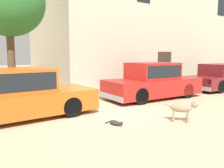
{
  "coord_description": "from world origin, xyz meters",
  "views": [
    {
      "loc": [
        -4.01,
        -6.28,
        1.88
      ],
      "look_at": [
        0.26,
        0.2,
        0.9
      ],
      "focal_mm": 36.17,
      "sensor_mm": 36.0,
      "label": 1
    }
  ],
  "objects": [
    {
      "name": "acacia_tree_left",
      "position": [
        -2.46,
        3.07,
        3.84
      ],
      "size": [
        2.71,
        2.43,
        5.16
      ],
      "color": "brown",
      "rests_on": "ground_plane"
    },
    {
      "name": "apartment_block",
      "position": [
        8.45,
        6.62,
        3.86
      ],
      "size": [
        16.98,
        6.96,
        7.73
      ],
      "color": "#BCB299",
      "rests_on": "ground_plane"
    },
    {
      "name": "parked_sedan_nearest",
      "position": [
        -2.76,
        0.82,
        0.74
      ],
      "size": [
        4.87,
        2.03,
        1.51
      ],
      "rotation": [
        0.0,
        0.0,
        0.04
      ],
      "color": "#D15619",
      "rests_on": "ground_plane"
    },
    {
      "name": "ground_plane",
      "position": [
        0.0,
        0.0,
        0.0
      ],
      "size": [
        80.0,
        80.0,
        0.0
      ],
      "primitive_type": "plane",
      "color": "tan"
    },
    {
      "name": "stray_dog_spotted",
      "position": [
        1.11,
        -2.18,
        0.41
      ],
      "size": [
        0.7,
        0.81,
        0.65
      ],
      "rotation": [
        0.0,
        0.0,
        5.42
      ],
      "color": "#997F60",
      "rests_on": "ground_plane"
    },
    {
      "name": "parked_sedan_third",
      "position": [
        7.96,
        0.83,
        0.7
      ],
      "size": [
        4.48,
        1.96,
        1.42
      ],
      "rotation": [
        0.0,
        0.0,
        -0.03
      ],
      "color": "maroon",
      "rests_on": "ground_plane"
    },
    {
      "name": "stray_cat",
      "position": [
        -0.67,
        -1.38,
        0.07
      ],
      "size": [
        0.3,
        0.59,
        0.15
      ],
      "rotation": [
        0.0,
        0.0,
        5.03
      ],
      "color": "#2D2B28",
      "rests_on": "ground_plane"
    },
    {
      "name": "parked_sedan_second",
      "position": [
        2.94,
        1.01,
        0.77
      ],
      "size": [
        4.57,
        2.0,
        1.57
      ],
      "rotation": [
        0.0,
        0.0,
        -0.04
      ],
      "color": "#AD1E19",
      "rests_on": "ground_plane"
    }
  ]
}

